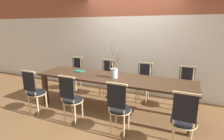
# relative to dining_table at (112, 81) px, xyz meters

# --- Properties ---
(ground_plane) EXTENTS (16.00, 16.00, 0.00)m
(ground_plane) POSITION_rel_dining_table_xyz_m (0.00, 0.00, -0.68)
(ground_plane) COLOR brown
(wall_rear) EXTENTS (12.00, 0.06, 3.20)m
(wall_rear) POSITION_rel_dining_table_xyz_m (0.00, 1.26, 0.92)
(wall_rear) COLOR silver
(wall_rear) RESTS_ON ground_plane
(dining_table) EXTENTS (3.33, 0.83, 0.76)m
(dining_table) POSITION_rel_dining_table_xyz_m (0.00, 0.00, 0.00)
(dining_table) COLOR #422B1C
(dining_table) RESTS_ON ground_plane
(chair_near_leftend) EXTENTS (0.39, 0.39, 0.95)m
(chair_near_leftend) POSITION_rel_dining_table_xyz_m (-1.41, -0.75, -0.17)
(chair_near_leftend) COLOR black
(chair_near_leftend) RESTS_ON ground_plane
(chair_near_left) EXTENTS (0.39, 0.39, 0.95)m
(chair_near_left) POSITION_rel_dining_table_xyz_m (-0.50, -0.75, -0.17)
(chair_near_left) COLOR black
(chair_near_left) RESTS_ON ground_plane
(chair_near_center) EXTENTS (0.39, 0.39, 0.95)m
(chair_near_center) POSITION_rel_dining_table_xyz_m (0.45, -0.75, -0.17)
(chair_near_center) COLOR black
(chair_near_center) RESTS_ON ground_plane
(chair_near_right) EXTENTS (0.39, 0.39, 0.95)m
(chair_near_right) POSITION_rel_dining_table_xyz_m (1.44, -0.75, -0.17)
(chair_near_right) COLOR black
(chair_near_right) RESTS_ON ground_plane
(chair_far_leftend) EXTENTS (0.39, 0.39, 0.95)m
(chair_far_leftend) POSITION_rel_dining_table_xyz_m (-1.46, 0.75, -0.17)
(chair_far_leftend) COLOR black
(chair_far_leftend) RESTS_ON ground_plane
(chair_far_left) EXTENTS (0.39, 0.39, 0.95)m
(chair_far_left) POSITION_rel_dining_table_xyz_m (-0.49, 0.75, -0.17)
(chair_far_left) COLOR black
(chair_far_left) RESTS_ON ground_plane
(chair_far_center) EXTENTS (0.39, 0.39, 0.95)m
(chair_far_center) POSITION_rel_dining_table_xyz_m (0.49, 0.75, -0.17)
(chair_far_center) COLOR black
(chair_far_center) RESTS_ON ground_plane
(chair_far_right) EXTENTS (0.39, 0.39, 0.95)m
(chair_far_right) POSITION_rel_dining_table_xyz_m (1.43, 0.75, -0.17)
(chair_far_right) COLOR black
(chair_far_right) RESTS_ON ground_plane
(vase_centerpiece) EXTENTS (0.32, 0.32, 0.77)m
(vase_centerpiece) POSITION_rel_dining_table_xyz_m (0.06, -0.03, 0.20)
(vase_centerpiece) COLOR #B2BCC1
(vase_centerpiece) RESTS_ON dining_table
(book_stack) EXTENTS (0.20, 0.19, 0.02)m
(book_stack) POSITION_rel_dining_table_xyz_m (-0.88, 0.10, 0.10)
(book_stack) COLOR #1E6B4C
(book_stack) RESTS_ON dining_table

